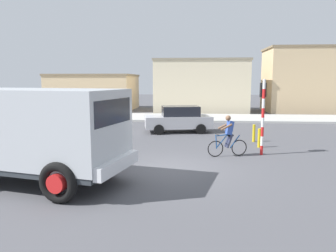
% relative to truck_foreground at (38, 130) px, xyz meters
% --- Properties ---
extents(ground_plane, '(120.00, 120.00, 0.00)m').
position_rel_truck_foreground_xyz_m(ground_plane, '(3.90, 1.93, -1.67)').
color(ground_plane, '#4C4C51').
extents(sidewalk_far, '(80.00, 5.00, 0.16)m').
position_rel_truck_foreground_xyz_m(sidewalk_far, '(3.90, 17.34, -1.59)').
color(sidewalk_far, '#ADADA8').
rests_on(sidewalk_far, ground).
extents(truck_foreground, '(5.83, 3.70, 2.90)m').
position_rel_truck_foreground_xyz_m(truck_foreground, '(0.00, 0.00, 0.00)').
color(truck_foreground, '#B2B7BC').
rests_on(truck_foreground, ground).
extents(cyclist, '(1.67, 0.63, 1.72)m').
position_rel_truck_foreground_xyz_m(cyclist, '(6.15, 4.08, -0.80)').
color(cyclist, black).
rests_on(cyclist, ground).
extents(traffic_light_pole, '(0.24, 0.43, 3.20)m').
position_rel_truck_foreground_xyz_m(traffic_light_pole, '(7.62, 4.53, 0.40)').
color(traffic_light_pole, red).
rests_on(traffic_light_pole, ground).
extents(car_red_near, '(4.25, 2.42, 1.60)m').
position_rel_truck_foreground_xyz_m(car_red_near, '(3.81, 10.26, -0.85)').
color(car_red_near, '#B7B7BC').
rests_on(car_red_near, ground).
extents(bollard_near, '(0.14, 0.14, 0.90)m').
position_rel_truck_foreground_xyz_m(bollard_near, '(7.82, 6.00, -1.22)').
color(bollard_near, gold).
rests_on(bollard_near, ground).
extents(bollard_far, '(0.14, 0.14, 0.90)m').
position_rel_truck_foreground_xyz_m(bollard_far, '(7.82, 7.40, -1.22)').
color(bollard_far, gold).
rests_on(bollard_far, ground).
extents(building_corner_left, '(8.64, 7.19, 3.77)m').
position_rel_truck_foreground_xyz_m(building_corner_left, '(-6.02, 25.22, 0.22)').
color(building_corner_left, '#D1B284').
rests_on(building_corner_left, ground).
extents(building_mid_block, '(9.14, 6.40, 5.16)m').
position_rel_truck_foreground_xyz_m(building_mid_block, '(5.39, 23.86, 0.92)').
color(building_mid_block, beige).
rests_on(building_mid_block, ground).
extents(building_corner_right, '(11.88, 5.27, 6.33)m').
position_rel_truck_foreground_xyz_m(building_corner_right, '(17.73, 24.14, 1.50)').
color(building_corner_right, '#D1B284').
rests_on(building_corner_right, ground).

